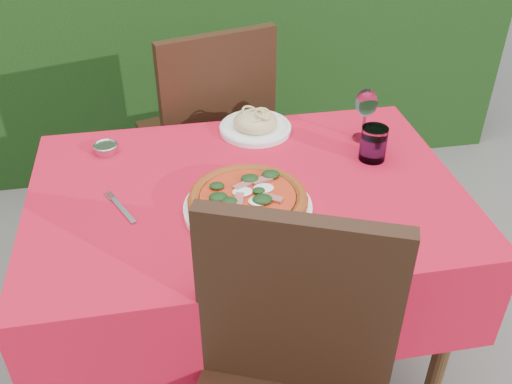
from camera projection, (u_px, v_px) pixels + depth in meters
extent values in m
plane|color=#625E58|center=(248.00, 355.00, 2.10)|extent=(60.00, 60.00, 0.00)
cube|color=black|center=(196.00, 9.00, 2.89)|extent=(3.20, 0.55, 1.60)
cube|color=#483017|center=(246.00, 196.00, 1.69)|extent=(1.20, 0.80, 0.04)
cylinder|color=#483017|center=(444.00, 343.00, 1.70)|extent=(0.05, 0.05, 0.70)
cylinder|color=#483017|center=(87.00, 241.00, 2.09)|extent=(0.05, 0.05, 0.70)
cylinder|color=#483017|center=(368.00, 209.00, 2.25)|extent=(0.05, 0.05, 0.70)
cube|color=red|center=(247.00, 231.00, 1.76)|extent=(1.26, 0.86, 0.32)
cube|color=black|center=(297.00, 307.00, 1.27)|extent=(0.44, 0.21, 0.50)
cube|color=black|center=(202.00, 138.00, 2.44)|extent=(0.56, 0.56, 0.04)
cube|color=black|center=(219.00, 99.00, 2.13)|extent=(0.45, 0.17, 0.50)
cylinder|color=black|center=(228.00, 157.00, 2.80)|extent=(0.04, 0.04, 0.47)
cylinder|color=black|center=(151.00, 176.00, 2.66)|extent=(0.04, 0.04, 0.47)
cylinder|color=black|center=(263.00, 198.00, 2.51)|extent=(0.04, 0.04, 0.47)
cylinder|color=black|center=(179.00, 222.00, 2.37)|extent=(0.04, 0.04, 0.47)
cylinder|color=white|center=(248.00, 208.00, 1.58)|extent=(0.36, 0.36, 0.02)
cylinder|color=#BB511A|center=(248.00, 202.00, 1.56)|extent=(0.35, 0.35, 0.02)
cylinder|color=#A31A0A|center=(248.00, 197.00, 1.55)|extent=(0.29, 0.29, 0.01)
cylinder|color=white|center=(255.00, 128.00, 1.95)|extent=(0.24, 0.24, 0.02)
ellipsoid|color=#CFC381|center=(255.00, 121.00, 1.93)|extent=(0.20, 0.20, 0.07)
cylinder|color=silver|center=(373.00, 144.00, 1.77)|extent=(0.08, 0.08, 0.11)
cylinder|color=#A0C1D9|center=(373.00, 148.00, 1.78)|extent=(0.07, 0.07, 0.08)
cylinder|color=silver|center=(362.00, 138.00, 1.91)|extent=(0.06, 0.06, 0.01)
cylinder|color=silver|center=(364.00, 125.00, 1.88)|extent=(0.01, 0.01, 0.09)
ellipsoid|color=silver|center=(367.00, 103.00, 1.83)|extent=(0.07, 0.07, 0.09)
cube|color=#B1B1B8|center=(123.00, 210.00, 1.58)|extent=(0.10, 0.18, 0.01)
cylinder|color=silver|center=(106.00, 149.00, 1.83)|extent=(0.07, 0.07, 0.03)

